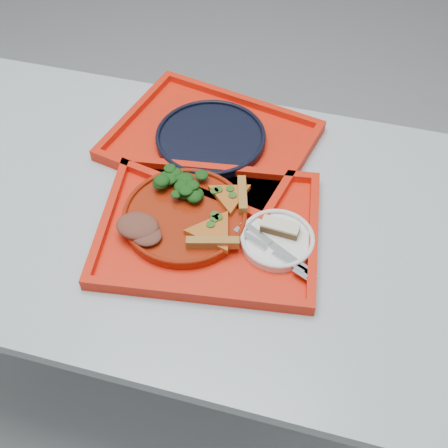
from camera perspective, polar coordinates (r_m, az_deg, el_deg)
The scene contains 14 objects.
ground at distance 1.88m, azimuth -6.85°, elevation -12.67°, with size 10.00×10.00×0.00m, color #989AA0.
table at distance 1.32m, azimuth -9.57°, elevation 0.59°, with size 1.60×0.80×0.75m.
tray_main at distance 1.18m, azimuth -1.54°, elevation -0.64°, with size 0.45×0.35×0.01m, color red.
tray_far at distance 1.36m, azimuth -1.34°, elevation 8.20°, with size 0.45×0.35×0.01m, color red.
dinner_plate at distance 1.18m, azimuth -3.99°, elevation 0.72°, with size 0.26×0.26×0.02m, color maroon.
side_plate at distance 1.15m, azimuth 5.42°, elevation -1.70°, with size 0.15×0.15×0.01m, color white.
navy_plate at distance 1.35m, azimuth -1.35°, elevation 8.63°, with size 0.26×0.26×0.02m, color black.
pizza_slice_a at distance 1.13m, azimuth -1.12°, elevation -0.69°, with size 0.12×0.10×0.02m, color orange, non-canonical shape.
pizza_slice_b at distance 1.20m, azimuth 0.59°, elevation 2.99°, with size 0.11×0.09×0.02m, color orange, non-canonical shape.
salad_heap at distance 1.20m, azimuth -4.35°, elevation 4.28°, with size 0.10×0.09×0.05m, color black.
meat_portion at distance 1.15m, azimuth -8.78°, elevation -0.20°, with size 0.09×0.07×0.03m, color brown.
dessert_bar at distance 1.15m, azimuth 5.73°, elevation -0.36°, with size 0.08×0.04×0.02m.
knife at distance 1.12m, azimuth 5.35°, elevation -2.39°, with size 0.18×0.02×0.01m, color silver.
fork at distance 1.12m, azimuth 4.88°, elevation -2.85°, with size 0.18×0.02×0.01m, color silver.
Camera 1 is at (0.43, -0.75, 1.68)m, focal length 45.00 mm.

